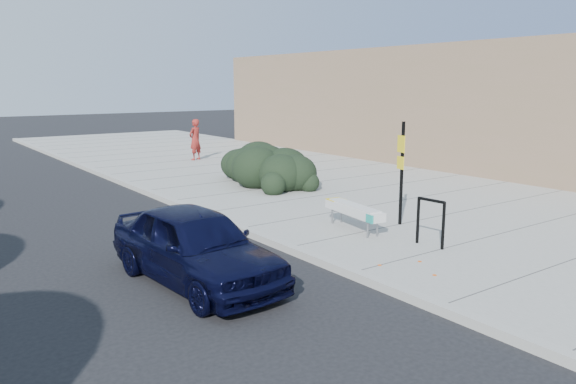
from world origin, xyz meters
name	(u,v)px	position (x,y,z in m)	size (l,w,h in m)	color
ground	(293,253)	(0.00, 0.00, 0.00)	(120.00, 120.00, 0.00)	black
sidewalk_near	(337,188)	(5.60, 5.00, 0.07)	(11.20, 50.00, 0.15)	gray
curb_near	(189,208)	(0.00, 5.00, 0.08)	(0.22, 50.00, 0.17)	#9E9E99
building_near	(534,108)	(14.00, 3.00, 2.65)	(6.00, 36.00, 5.00)	#7A6349
bench	(354,210)	(2.02, 0.29, 0.63)	(0.71, 2.02, 0.60)	gray
bike_rack	(431,218)	(2.41, -1.69, 0.77)	(0.11, 0.71, 1.04)	black
sign_post	(401,167)	(3.29, 0.00, 1.60)	(0.13, 0.29, 2.54)	black
hedge	(266,158)	(4.00, 7.00, 1.01)	(2.28, 4.56, 1.71)	black
sedan_navy	(196,245)	(-2.50, -0.42, 0.71)	(1.67, 4.15, 1.41)	black
pedestrian	(195,140)	(4.70, 13.87, 1.08)	(0.68, 0.45, 1.86)	maroon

